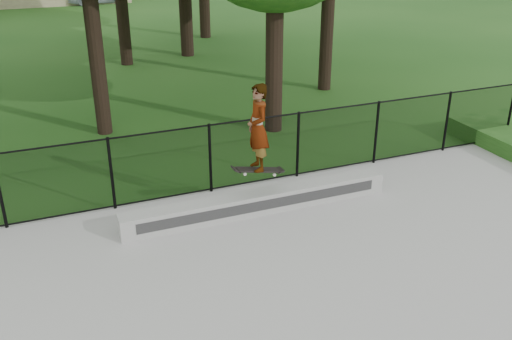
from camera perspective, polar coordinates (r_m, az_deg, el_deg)
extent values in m
cube|color=#A4A49F|center=(11.11, 0.29, -3.21)|extent=(5.42, 0.40, 0.41)
cube|color=black|center=(10.72, 0.18, 0.03)|extent=(0.83, 0.23, 0.18)
imported|color=#B8CAF2|center=(10.40, 0.18, 4.25)|extent=(0.42, 0.62, 1.64)
cylinder|color=black|center=(11.30, -24.27, -1.94)|extent=(0.06, 0.06, 1.50)
cylinder|color=black|center=(11.34, -14.25, -0.36)|extent=(0.06, 0.06, 1.50)
cylinder|color=black|center=(11.72, -4.60, 1.17)|extent=(0.06, 0.06, 1.50)
cylinder|color=black|center=(12.42, 4.21, 2.54)|extent=(0.06, 0.06, 1.50)
cylinder|color=black|center=(13.38, 11.93, 3.69)|extent=(0.06, 0.06, 1.50)
cylinder|color=black|center=(14.55, 18.53, 4.62)|extent=(0.06, 0.06, 1.50)
cylinder|color=black|center=(15.90, 24.10, 5.35)|extent=(0.06, 0.06, 1.50)
cylinder|color=black|center=(11.46, -4.72, 4.49)|extent=(16.00, 0.04, 0.04)
cylinder|color=black|center=(12.01, -4.49, -1.91)|extent=(16.00, 0.04, 0.04)
cube|color=black|center=(11.72, -4.60, 1.17)|extent=(16.00, 0.01, 1.50)
cylinder|color=black|center=(15.26, -15.87, 12.64)|extent=(0.44, 0.44, 5.11)
cylinder|color=black|center=(15.04, 1.85, 11.79)|extent=(0.44, 0.44, 4.30)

